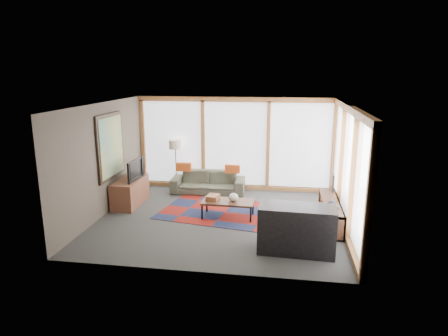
% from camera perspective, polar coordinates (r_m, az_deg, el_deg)
% --- Properties ---
extents(ground, '(5.50, 5.50, 0.00)m').
position_cam_1_polar(ground, '(9.20, -0.39, -7.26)').
color(ground, '#2E2E2B').
rests_on(ground, ground).
extents(room_envelope, '(5.52, 5.02, 2.62)m').
position_cam_1_polar(room_envelope, '(9.25, 3.18, 2.78)').
color(room_envelope, '#453D34').
rests_on(room_envelope, ground).
extents(rug, '(3.28, 2.40, 0.01)m').
position_cam_1_polar(rug, '(9.60, 0.18, -6.31)').
color(rug, maroon).
rests_on(rug, ground).
extents(sofa, '(2.03, 0.85, 0.59)m').
position_cam_1_polar(sofa, '(11.05, -2.29, -2.04)').
color(sofa, '#35382B').
rests_on(sofa, ground).
extents(pillow_left, '(0.43, 0.15, 0.23)m').
position_cam_1_polar(pillow_left, '(11.09, -5.79, 0.15)').
color(pillow_left, '#B54A18').
rests_on(pillow_left, sofa).
extents(pillow_right, '(0.41, 0.14, 0.22)m').
position_cam_1_polar(pillow_right, '(10.84, 1.23, -0.12)').
color(pillow_right, '#B54A18').
rests_on(pillow_right, sofa).
extents(floor_lamp, '(0.36, 0.36, 1.42)m').
position_cam_1_polar(floor_lamp, '(11.33, -6.89, 0.46)').
color(floor_lamp, '#312619').
rests_on(floor_lamp, ground).
extents(coffee_table, '(1.19, 0.61, 0.40)m').
position_cam_1_polar(coffee_table, '(9.23, 0.57, -5.88)').
color(coffee_table, '#381F17').
rests_on(coffee_table, ground).
extents(book_stack, '(0.30, 0.36, 0.11)m').
position_cam_1_polar(book_stack, '(9.24, -1.59, -4.22)').
color(book_stack, brown).
rests_on(book_stack, coffee_table).
extents(vase, '(0.23, 0.23, 0.19)m').
position_cam_1_polar(vase, '(9.11, 1.36, -4.20)').
color(vase, beige).
rests_on(vase, coffee_table).
extents(bookshelf, '(0.37, 2.03, 0.51)m').
position_cam_1_polar(bookshelf, '(9.19, 14.96, -6.09)').
color(bookshelf, '#381F17').
rests_on(bookshelf, ground).
extents(bowl_a, '(0.22, 0.22, 0.09)m').
position_cam_1_polar(bowl_a, '(8.60, 15.49, -5.38)').
color(bowl_a, black).
rests_on(bowl_a, bookshelf).
extents(bowl_b, '(0.17, 0.17, 0.08)m').
position_cam_1_polar(bowl_b, '(8.89, 15.19, -4.75)').
color(bowl_b, black).
rests_on(bowl_b, bookshelf).
extents(shelf_picture, '(0.04, 0.31, 0.40)m').
position_cam_1_polar(shelf_picture, '(9.82, 15.26, -2.03)').
color(shelf_picture, black).
rests_on(shelf_picture, bookshelf).
extents(tv_console, '(0.54, 1.31, 0.65)m').
position_cam_1_polar(tv_console, '(10.32, -13.24, -3.35)').
color(tv_console, brown).
rests_on(tv_console, ground).
extents(television, '(0.16, 0.90, 0.52)m').
position_cam_1_polar(television, '(10.15, -12.96, -0.20)').
color(television, black).
rests_on(television, tv_console).
extents(bar_counter, '(1.43, 0.73, 0.89)m').
position_cam_1_polar(bar_counter, '(7.59, 10.35, -8.59)').
color(bar_counter, black).
rests_on(bar_counter, ground).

